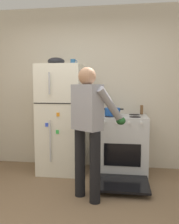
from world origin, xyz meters
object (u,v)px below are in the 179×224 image
person_cook (89,122)px  coffee_mug (73,62)px  mixing_bowl (56,61)px  stove_range (122,146)px  red_pot (112,112)px  pepper_mill (142,110)px  refrigerator (62,119)px

person_cook → coffee_mug: (-0.40, 0.98, 0.80)m
mixing_bowl → stove_range: bearing=-1.0°
coffee_mug → mixing_bowl: (-0.26, -0.05, 0.01)m
red_pot → pepper_mill: pepper_mill is taller
person_cook → coffee_mug: bearing=112.3°
red_pot → mixing_bowl: bearing=176.8°
person_cook → mixing_bowl: size_ratio=6.00×
stove_range → pepper_mill: (0.30, 0.22, 0.55)m
red_pot → person_cook: bearing=-105.0°
person_cook → mixing_bowl: (-0.66, 0.93, 0.82)m
person_cook → pepper_mill: 1.32m
person_cook → mixing_bowl: 1.40m
refrigerator → stove_range: size_ratio=1.39×
red_pot → mixing_bowl: 1.19m
red_pot → mixing_bowl: mixing_bowl is taller
red_pot → coffee_mug: coffee_mug is taller
red_pot → pepper_mill: 0.52m
stove_range → mixing_bowl: bearing=179.0°
refrigerator → red_pot: bearing=-3.5°
pepper_mill → mixing_bowl: size_ratio=0.55×
coffee_mug → mixing_bowl: mixing_bowl is taller
refrigerator → stove_range: bearing=-1.0°
stove_range → coffee_mug: coffee_mug is taller
refrigerator → pepper_mill: (1.28, 0.20, 0.15)m
refrigerator → red_pot: 0.83m
coffee_mug → pepper_mill: bearing=7.8°
coffee_mug → pepper_mill: coffee_mug is taller
coffee_mug → red_pot: bearing=-8.9°
refrigerator → person_cook: size_ratio=1.07×
red_pot → coffee_mug: (-0.64, 0.10, 0.77)m
person_cook → mixing_bowl: bearing=125.6°
pepper_mill → mixing_bowl: (-1.36, -0.20, 0.77)m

